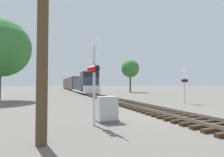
{
  "coord_description": "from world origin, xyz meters",
  "views": [
    {
      "loc": [
        -6.85,
        -9.12,
        1.9
      ],
      "look_at": [
        -0.61,
        8.45,
        2.51
      ],
      "focal_mm": 28.0,
      "sensor_mm": 36.0,
      "label": 1
    }
  ],
  "objects_px": {
    "tree_far_right": "(0,48)",
    "freight_train": "(73,84)",
    "crossing_signal_near": "(93,73)",
    "relay_cabinet": "(107,109)",
    "crossing_signal_far": "(185,82)",
    "utility_pole": "(43,28)",
    "tree_mid_background": "(130,69)"
  },
  "relations": [
    {
      "from": "tree_far_right",
      "to": "freight_train",
      "type": "bearing_deg",
      "value": 69.24
    },
    {
      "from": "crossing_signal_near",
      "to": "relay_cabinet",
      "type": "distance_m",
      "value": 2.06
    },
    {
      "from": "crossing_signal_far",
      "to": "relay_cabinet",
      "type": "xyz_separation_m",
      "value": [
        -9.67,
        -5.28,
        -1.47
      ]
    },
    {
      "from": "freight_train",
      "to": "tree_far_right",
      "type": "bearing_deg",
      "value": -110.76
    },
    {
      "from": "crossing_signal_near",
      "to": "utility_pole",
      "type": "distance_m",
      "value": 3.16
    },
    {
      "from": "crossing_signal_far",
      "to": "relay_cabinet",
      "type": "distance_m",
      "value": 11.12
    },
    {
      "from": "crossing_signal_near",
      "to": "tree_far_right",
      "type": "height_order",
      "value": "tree_far_right"
    },
    {
      "from": "freight_train",
      "to": "tree_far_right",
      "type": "xyz_separation_m",
      "value": [
        -12.3,
        -32.43,
        4.06
      ]
    },
    {
      "from": "relay_cabinet",
      "to": "utility_pole",
      "type": "distance_m",
      "value": 4.94
    },
    {
      "from": "crossing_signal_far",
      "to": "tree_mid_background",
      "type": "relative_size",
      "value": 0.44
    },
    {
      "from": "tree_far_right",
      "to": "tree_mid_background",
      "type": "distance_m",
      "value": 27.74
    },
    {
      "from": "freight_train",
      "to": "tree_mid_background",
      "type": "xyz_separation_m",
      "value": [
        11.16,
        -17.63,
        3.62
      ]
    },
    {
      "from": "crossing_signal_near",
      "to": "tree_mid_background",
      "type": "bearing_deg",
      "value": 147.01
    },
    {
      "from": "crossing_signal_far",
      "to": "tree_far_right",
      "type": "distance_m",
      "value": 20.48
    },
    {
      "from": "tree_mid_background",
      "to": "utility_pole",
      "type": "bearing_deg",
      "value": -119.89
    },
    {
      "from": "tree_far_right",
      "to": "crossing_signal_near",
      "type": "bearing_deg",
      "value": -63.95
    },
    {
      "from": "utility_pole",
      "to": "tree_far_right",
      "type": "xyz_separation_m",
      "value": [
        -5.2,
        16.96,
        2.38
      ]
    },
    {
      "from": "freight_train",
      "to": "crossing_signal_near",
      "type": "bearing_deg",
      "value": -95.97
    },
    {
      "from": "freight_train",
      "to": "tree_mid_background",
      "type": "distance_m",
      "value": 21.18
    },
    {
      "from": "tree_mid_background",
      "to": "freight_train",
      "type": "bearing_deg",
      "value": 122.33
    },
    {
      "from": "freight_train",
      "to": "tree_far_right",
      "type": "relative_size",
      "value": 5.45
    },
    {
      "from": "freight_train",
      "to": "utility_pole",
      "type": "distance_m",
      "value": 49.92
    },
    {
      "from": "relay_cabinet",
      "to": "tree_mid_background",
      "type": "distance_m",
      "value": 33.4
    },
    {
      "from": "utility_pole",
      "to": "crossing_signal_near",
      "type": "bearing_deg",
      "value": 42.52
    },
    {
      "from": "freight_train",
      "to": "crossing_signal_far",
      "type": "xyz_separation_m",
      "value": [
        5.56,
        -41.62,
        0.08
      ]
    },
    {
      "from": "crossing_signal_near",
      "to": "freight_train",
      "type": "bearing_deg",
      "value": 169.45
    },
    {
      "from": "relay_cabinet",
      "to": "tree_mid_background",
      "type": "xyz_separation_m",
      "value": [
        15.27,
        29.28,
        5.01
      ]
    },
    {
      "from": "utility_pole",
      "to": "tree_mid_background",
      "type": "distance_m",
      "value": 36.68
    },
    {
      "from": "relay_cabinet",
      "to": "tree_far_right",
      "type": "bearing_deg",
      "value": 119.5
    },
    {
      "from": "freight_train",
      "to": "relay_cabinet",
      "type": "height_order",
      "value": "freight_train"
    },
    {
      "from": "tree_far_right",
      "to": "relay_cabinet",
      "type": "bearing_deg",
      "value": -60.5
    },
    {
      "from": "crossing_signal_near",
      "to": "crossing_signal_far",
      "type": "bearing_deg",
      "value": 114.33
    }
  ]
}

